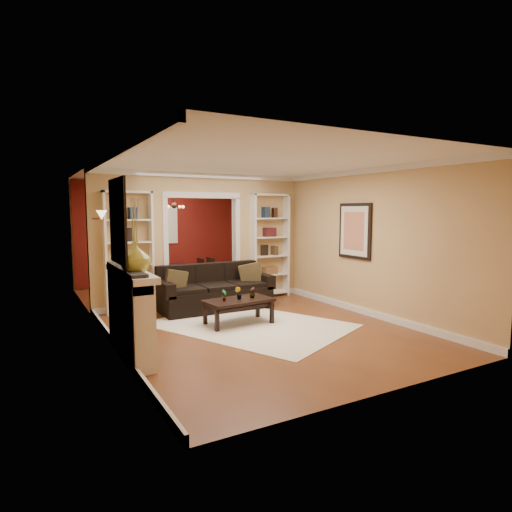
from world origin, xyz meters
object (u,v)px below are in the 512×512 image
coffee_table (239,312)px  fireplace (132,313)px  bookshelf_right (269,246)px  dining_table (176,280)px  bookshelf_left (129,252)px  sofa (215,287)px

coffee_table → fireplace: size_ratio=0.67×
fireplace → coffee_table: bearing=20.4°
bookshelf_right → dining_table: bearing=137.6°
coffee_table → fireplace: fireplace is taller
bookshelf_left → dining_table: bearing=47.4°
bookshelf_right → fireplace: bearing=-145.2°
sofa → coffee_table: (-0.10, -1.22, -0.22)m
bookshelf_left → dining_table: bookshelf_left is taller
bookshelf_left → bookshelf_right: bearing=0.0°
dining_table → fireplace: bearing=154.3°
sofa → bookshelf_left: bearing=159.0°
coffee_table → bookshelf_right: 2.64m
bookshelf_left → bookshelf_right: size_ratio=1.00×
bookshelf_right → fireplace: 4.47m
sofa → bookshelf_right: bookshelf_right is taller
bookshelf_left → fireplace: 2.65m
sofa → bookshelf_right: size_ratio=0.97×
bookshelf_left → bookshelf_right: (3.10, 0.00, 0.00)m
sofa → dining_table: size_ratio=1.33×
sofa → bookshelf_right: (1.59, 0.58, 0.71)m
sofa → dining_table: (-0.10, 2.12, -0.14)m
coffee_table → bookshelf_left: size_ratio=0.50×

